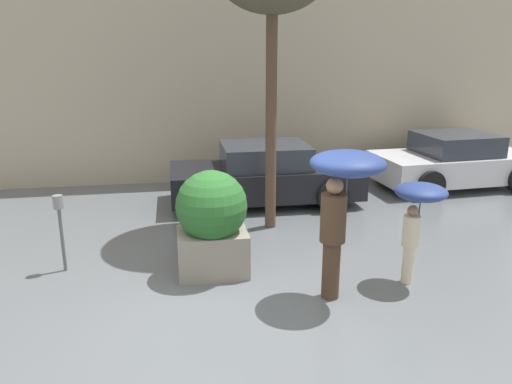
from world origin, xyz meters
TOP-DOWN VIEW (x-y plane):
  - ground_plane at (0.00, 0.00)m, footprint 40.00×40.00m
  - building_facade at (0.00, 6.50)m, footprint 18.00×0.30m
  - planter_box at (-0.07, 1.05)m, footprint 1.03×1.03m
  - person_adult at (1.50, 0.03)m, footprint 0.95×0.95m
  - person_child at (2.69, 0.29)m, footprint 0.70×0.70m
  - parked_car_near at (1.33, 4.36)m, footprint 3.96×1.98m
  - parked_car_far at (5.98, 4.88)m, footprint 3.81×2.17m
  - parking_meter at (-2.24, 1.50)m, footprint 0.14×0.14m

SIDE VIEW (x-z plane):
  - ground_plane at x=0.00m, z-range 0.00..0.00m
  - parked_car_far at x=5.98m, z-range -0.04..1.22m
  - parked_car_near at x=1.33m, z-range -0.04..1.22m
  - planter_box at x=-0.07m, z-range 0.04..1.59m
  - parking_meter at x=-2.24m, z-range 0.26..1.43m
  - person_child at x=2.69m, z-range 0.42..1.86m
  - person_adult at x=1.50m, z-range 0.55..2.53m
  - building_facade at x=0.00m, z-range 0.00..6.00m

